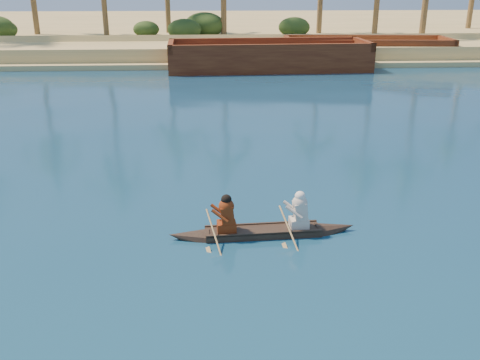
{
  "coord_description": "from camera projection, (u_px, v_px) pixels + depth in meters",
  "views": [
    {
      "loc": [
        3.0,
        -15.09,
        5.75
      ],
      "look_at": [
        3.75,
        -2.34,
        0.97
      ],
      "focal_mm": 40.0,
      "sensor_mm": 36.0,
      "label": 1
    }
  ],
  "objects": [
    {
      "name": "canoe",
      "position": [
        263.0,
        226.0,
        12.79
      ],
      "size": [
        4.55,
        0.86,
        1.25
      ],
      "rotation": [
        0.0,
        0.0,
        0.06
      ],
      "color": "#35291D",
      "rests_on": "ground"
    },
    {
      "name": "shrub_cluster",
      "position": [
        172.0,
        38.0,
        44.99
      ],
      "size": [
        100.0,
        6.0,
        2.4
      ],
      "primitive_type": null,
      "color": "#213613",
      "rests_on": "ground"
    },
    {
      "name": "ground",
      "position": [
        110.0,
        186.0,
        15.96
      ],
      "size": [
        160.0,
        160.0,
        0.0
      ],
      "primitive_type": "plane",
      "color": "navy",
      "rests_on": "ground"
    },
    {
      "name": "barge_mid",
      "position": [
        268.0,
        58.0,
        36.65
      ],
      "size": [
        13.7,
        4.96,
        2.26
      ],
      "rotation": [
        0.0,
        0.0,
        0.03
      ],
      "color": "brown",
      "rests_on": "ground"
    },
    {
      "name": "barge_right",
      "position": [
        366.0,
        51.0,
        40.55
      ],
      "size": [
        12.59,
        5.05,
        2.05
      ],
      "rotation": [
        0.0,
        0.0,
        -0.08
      ],
      "color": "brown",
      "rests_on": "ground"
    },
    {
      "name": "sandy_embankment",
      "position": [
        180.0,
        30.0,
        59.62
      ],
      "size": [
        150.0,
        51.0,
        1.5
      ],
      "color": "#D9BE7A",
      "rests_on": "ground"
    }
  ]
}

